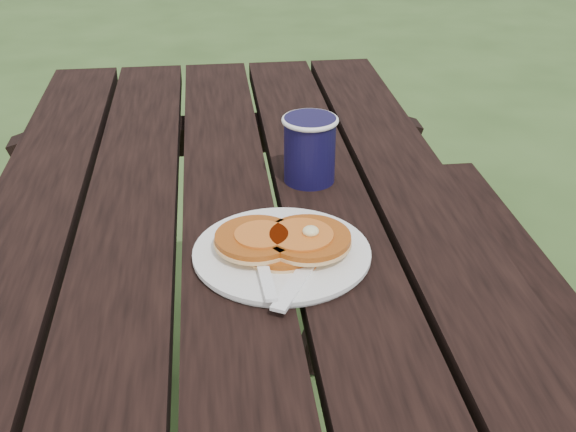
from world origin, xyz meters
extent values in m
cube|color=black|center=(0.00, 0.00, 0.73)|extent=(0.75, 1.80, 0.04)
cylinder|color=white|center=(0.07, 0.02, 0.76)|extent=(0.28, 0.28, 0.01)
cylinder|color=#B35314|center=(0.07, 0.02, 0.77)|extent=(0.11, 0.11, 0.01)
cylinder|color=#B35314|center=(0.03, 0.03, 0.78)|extent=(0.11, 0.11, 0.01)
cylinder|color=#B35314|center=(0.10, 0.02, 0.78)|extent=(0.12, 0.12, 0.01)
cylinder|color=#B9581A|center=(0.09, 0.02, 0.79)|extent=(0.09, 0.09, 0.00)
ellipsoid|color=#F4E59E|center=(0.10, 0.02, 0.79)|extent=(0.02, 0.02, 0.01)
cube|color=white|center=(0.09, -0.04, 0.76)|extent=(0.10, 0.17, 0.00)
cylinder|color=#100C33|center=(0.14, 0.25, 0.80)|extent=(0.08, 0.08, 0.11)
torus|color=white|center=(0.14, 0.25, 0.86)|extent=(0.09, 0.09, 0.01)
cylinder|color=black|center=(0.14, 0.25, 0.85)|extent=(0.07, 0.07, 0.01)
camera|label=1|loc=(-0.02, -0.81, 1.28)|focal=45.00mm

